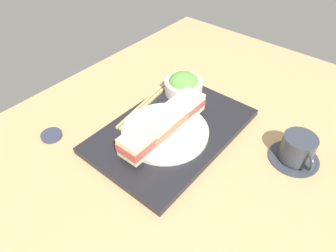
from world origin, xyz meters
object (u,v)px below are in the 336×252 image
(sandwich_inner_far, at_px, (156,131))
(sandwich_farmost, at_px, (137,145))
(sandwich_plate, at_px, (164,132))
(small_sauce_dish, at_px, (52,135))
(sandwich_nearmost, at_px, (188,104))
(chopsticks_pair, at_px, (142,107))
(sandwich_inner_near, at_px, (173,116))
(coffee_cup, at_px, (297,150))
(salad_bowl, at_px, (184,84))

(sandwich_inner_far, relative_size, sandwich_farmost, 0.99)
(sandwich_plate, relative_size, small_sauce_dish, 4.13)
(sandwich_nearmost, relative_size, sandwich_inner_far, 1.01)
(sandwich_inner_far, height_order, chopsticks_pair, sandwich_inner_far)
(sandwich_nearmost, xyz_separation_m, sandwich_inner_far, (0.14, 0.00, -0.00))
(sandwich_plate, bearing_deg, sandwich_farmost, 0.00)
(sandwich_inner_near, bearing_deg, coffee_cup, 111.70)
(sandwich_farmost, bearing_deg, chopsticks_pair, -140.11)
(sandwich_plate, bearing_deg, salad_bowl, -157.10)
(sandwich_plate, xyz_separation_m, sandwich_inner_near, (-0.03, -0.00, 0.03))
(sandwich_plate, xyz_separation_m, salad_bowl, (-0.19, -0.08, 0.02))
(sandwich_inner_near, bearing_deg, salad_bowl, -152.56)
(sandwich_farmost, bearing_deg, sandwich_nearmost, -180.00)
(chopsticks_pair, height_order, coffee_cup, coffee_cup)
(sandwich_nearmost, bearing_deg, coffee_cup, 99.55)
(sandwich_farmost, distance_m, coffee_cup, 0.40)
(sandwich_nearmost, height_order, coffee_cup, sandwich_nearmost)
(sandwich_plate, relative_size, sandwich_nearmost, 3.00)
(sandwich_nearmost, distance_m, coffee_cup, 0.31)
(sandwich_plate, relative_size, salad_bowl, 1.98)
(sandwich_nearmost, relative_size, salad_bowl, 0.66)
(sandwich_nearmost, distance_m, sandwich_inner_near, 0.07)
(chopsticks_pair, bearing_deg, salad_bowl, 161.69)
(sandwich_inner_far, bearing_deg, sandwich_farmost, 0.00)
(salad_bowl, distance_m, coffee_cup, 0.38)
(sandwich_plate, height_order, sandwich_inner_far, sandwich_inner_far)
(sandwich_inner_near, relative_size, chopsticks_pair, 0.35)
(sandwich_nearmost, distance_m, small_sauce_dish, 0.39)
(sandwich_inner_near, relative_size, salad_bowl, 0.67)
(sandwich_inner_far, distance_m, small_sauce_dish, 0.30)
(sandwich_inner_far, xyz_separation_m, salad_bowl, (-0.22, -0.08, -0.01))
(coffee_cup, bearing_deg, chopsticks_pair, -75.63)
(sandwich_plate, distance_m, sandwich_inner_near, 0.05)
(sandwich_nearmost, height_order, salad_bowl, same)
(sandwich_farmost, height_order, small_sauce_dish, sandwich_farmost)
(sandwich_farmost, distance_m, small_sauce_dish, 0.27)
(sandwich_farmost, bearing_deg, sandwich_plate, -180.00)
(coffee_cup, distance_m, small_sauce_dish, 0.65)
(salad_bowl, distance_m, small_sauce_dish, 0.41)
(small_sauce_dish, bearing_deg, sandwich_plate, 127.97)
(sandwich_nearmost, xyz_separation_m, sandwich_inner_near, (0.07, 0.00, -0.00))
(salad_bowl, xyz_separation_m, chopsticks_pair, (0.14, -0.05, -0.03))
(sandwich_farmost, xyz_separation_m, small_sauce_dish, (0.09, -0.24, -0.05))
(salad_bowl, relative_size, small_sauce_dish, 2.09)
(salad_bowl, bearing_deg, sandwich_inner_far, 19.60)
(sandwich_inner_far, distance_m, chopsticks_pair, 0.15)
(sandwich_inner_near, xyz_separation_m, salad_bowl, (-0.15, -0.08, -0.01))
(sandwich_nearmost, relative_size, coffee_cup, 0.62)
(chopsticks_pair, bearing_deg, small_sauce_dish, -26.92)
(sandwich_nearmost, xyz_separation_m, chopsticks_pair, (0.06, -0.12, -0.04))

